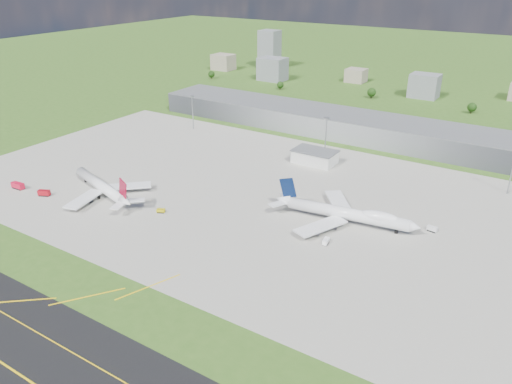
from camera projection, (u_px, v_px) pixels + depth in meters
The scene contains 22 objects.
ground at pixel (333, 139), 358.99m from camera, with size 1400.00×1400.00×0.00m, color #355A1C.
apron at pixel (265, 197), 269.65m from camera, with size 360.00×190.00×0.08m, color #9A968C.
terminal at pixel (342, 124), 367.39m from camera, with size 300.00×42.00×15.00m, color gray.
ops_building at pixel (315, 157), 314.06m from camera, with size 26.00×16.00×8.00m, color silver.
mast_west at pixel (192, 106), 373.58m from camera, with size 3.50×2.00×25.90m.
mast_center at pixel (326, 130), 319.89m from camera, with size 3.50×2.00×25.90m.
airliner_red_twin at pixel (103, 187), 269.99m from camera, with size 63.30×48.28×17.75m.
airliner_blue_quad at pixel (347, 214), 240.02m from camera, with size 71.59×55.75×18.70m.
fire_truck at pixel (18, 186), 278.75m from camera, with size 8.11×3.47×3.54m.
crash_tender at pixel (44, 193), 270.21m from camera, with size 6.78×5.06×3.25m.
tug_yellow at pixel (161, 211), 252.13m from camera, with size 4.62×3.86×1.96m.
van_white_near at pixel (326, 242), 223.68m from camera, with size 2.75×5.06×2.47m.
van_white_far at pixel (432, 229), 234.18m from camera, with size 5.01×2.83×2.47m.
bldg_far_w at pixel (223, 62), 593.16m from camera, with size 24.00×20.00×18.00m, color gray.
bldg_w at pixel (272, 69), 537.50m from camera, with size 28.00×22.00×24.00m, color slate.
bldg_cw at pixel (356, 75), 531.23m from camera, with size 20.00×18.00×14.00m, color gray.
bldg_c at pixel (424, 86), 467.49m from camera, with size 26.00×20.00×22.00m, color slate.
bldg_tall_w at pixel (269, 49), 598.94m from camera, with size 22.00×20.00×44.00m, color slate.
tree_far_w at pixel (211, 74), 546.59m from camera, with size 7.20×7.20×8.80m.
tree_w at pixel (280, 85), 498.95m from camera, with size 6.75×6.75×8.25m.
tree_c at pixel (372, 92), 466.13m from camera, with size 8.10×8.10×9.90m.
tree_e at pixel (472, 107), 418.49m from camera, with size 7.65×7.65×9.35m.
Camera 1 is at (136.98, -168.67, 114.36)m, focal length 35.00 mm.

